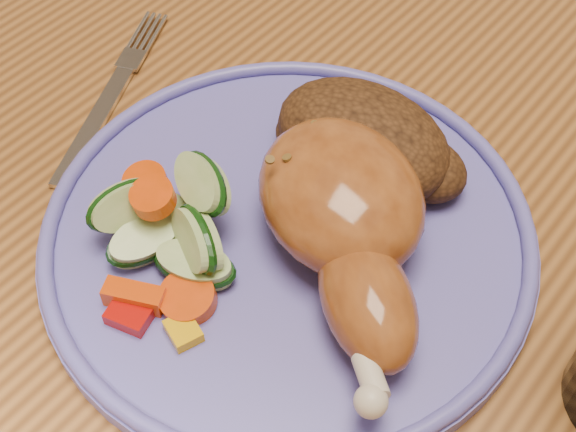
# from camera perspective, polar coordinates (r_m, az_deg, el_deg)

# --- Properties ---
(dining_table) EXTENTS (0.90, 1.40, 0.75)m
(dining_table) POSITION_cam_1_polar(r_m,az_deg,el_deg) (0.59, 4.79, -4.73)
(dining_table) COLOR brown
(dining_table) RESTS_ON ground
(plate) EXTENTS (0.31, 0.31, 0.01)m
(plate) POSITION_cam_1_polar(r_m,az_deg,el_deg) (0.50, 0.00, -1.49)
(plate) COLOR #5A54B2
(plate) RESTS_ON dining_table
(plate_rim) EXTENTS (0.30, 0.30, 0.01)m
(plate_rim) POSITION_cam_1_polar(r_m,az_deg,el_deg) (0.49, 0.00, -0.72)
(plate_rim) COLOR #5A54B2
(plate_rim) RESTS_ON plate
(chicken_leg) EXTENTS (0.18, 0.17, 0.06)m
(chicken_leg) POSITION_cam_1_polar(r_m,az_deg,el_deg) (0.46, 4.21, -0.24)
(chicken_leg) COLOR #9D5321
(chicken_leg) RESTS_ON plate
(rice_pilaf) EXTENTS (0.13, 0.09, 0.05)m
(rice_pilaf) POSITION_cam_1_polar(r_m,az_deg,el_deg) (0.52, 5.59, 5.24)
(rice_pilaf) COLOR #462711
(rice_pilaf) RESTS_ON plate
(vegetable_pile) EXTENTS (0.12, 0.12, 0.06)m
(vegetable_pile) POSITION_cam_1_polar(r_m,az_deg,el_deg) (0.48, -8.44, -0.99)
(vegetable_pile) COLOR #A50A05
(vegetable_pile) RESTS_ON plate
(fork) EXTENTS (0.08, 0.15, 0.00)m
(fork) POSITION_cam_1_polar(r_m,az_deg,el_deg) (0.60, -12.66, 8.07)
(fork) COLOR silver
(fork) RESTS_ON dining_table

